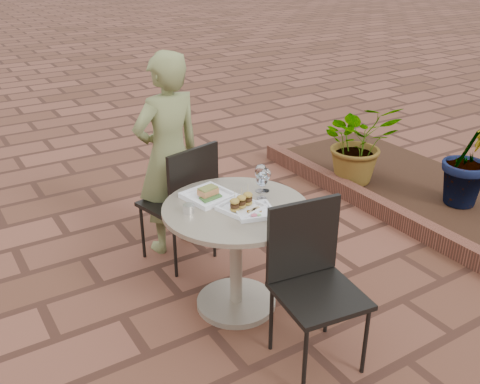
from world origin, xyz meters
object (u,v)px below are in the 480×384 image
plate_salmon (208,195)px  plate_sliders (241,205)px  chair_far (185,195)px  cafe_table (236,242)px  diner (169,155)px  chair_near (312,271)px  plate_tuna (254,211)px

plate_salmon → plate_sliders: (0.09, -0.25, 0.01)m
chair_far → plate_sliders: bearing=78.9°
chair_far → plate_salmon: chair_far is taller
cafe_table → diner: (-0.01, 0.92, 0.28)m
cafe_table → diner: bearing=90.9°
chair_far → chair_near: (0.15, -1.24, 0.00)m
cafe_table → plate_salmon: bearing=113.7°
plate_sliders → chair_far: bearing=92.8°
plate_sliders → plate_salmon: bearing=110.3°
chair_far → chair_near: same height
chair_near → plate_tuna: chair_near is taller
chair_near → plate_salmon: (-0.21, 0.78, 0.20)m
diner → plate_tuna: 1.06m
cafe_table → plate_sliders: size_ratio=3.18×
plate_sliders → chair_near: bearing=-77.5°
cafe_table → chair_far: (-0.03, 0.65, 0.07)m
chair_far → diner: 0.35m
chair_near → plate_sliders: 0.59m
cafe_table → chair_near: 0.61m
cafe_table → plate_salmon: 0.34m
plate_sliders → plate_tuna: (0.04, -0.08, -0.02)m
plate_salmon → plate_tuna: 0.35m
chair_near → diner: (-0.14, 1.51, 0.21)m
plate_sliders → diner: bearing=91.2°
chair_far → diner: diner is taller
cafe_table → diner: size_ratio=0.59×
chair_near → diner: bearing=103.1°
chair_far → plate_tuna: bearing=81.7°
chair_far → plate_salmon: bearing=69.1°
chair_near → plate_tuna: size_ratio=3.36×
chair_near → plate_salmon: bearing=112.8°
plate_sliders → plate_tuna: bearing=-62.3°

